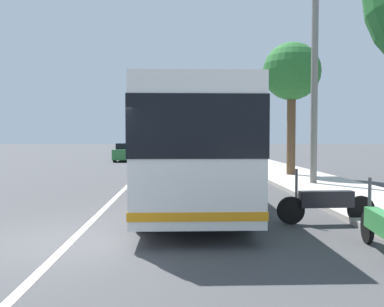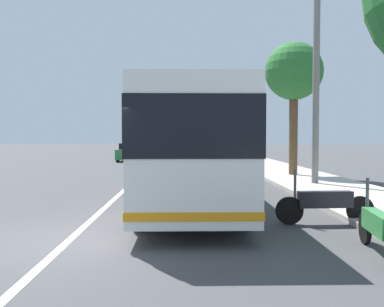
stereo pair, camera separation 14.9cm
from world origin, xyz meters
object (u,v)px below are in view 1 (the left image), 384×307
car_side_street (186,151)px  motorcycle_nearest_curb (381,227)px  car_oncoming (128,152)px  car_behind_bus (146,146)px  coach_bus (190,143)px  utility_pole (314,91)px  car_ahead_same_lane (178,147)px  motorcycle_mid_row (326,203)px  roadside_tree_mid_block (292,73)px

car_side_street → motorcycle_nearest_curb: bearing=-173.9°
car_oncoming → car_behind_bus: size_ratio=1.05×
coach_bus → utility_pole: (4.36, -5.12, 2.00)m
motorcycle_nearest_curb → car_oncoming: bearing=23.5°
car_behind_bus → utility_pole: (-43.28, -10.04, 3.13)m
car_ahead_same_lane → car_behind_bus: size_ratio=0.94×
car_oncoming → car_side_street: bearing=134.3°
motorcycle_nearest_curb → motorcycle_mid_row: size_ratio=0.93×
car_oncoming → utility_pole: bearing=30.2°
car_ahead_same_lane → roadside_tree_mid_block: bearing=-170.3°
car_behind_bus → motorcycle_nearest_curb: bearing=11.7°
coach_bus → roadside_tree_mid_block: roadside_tree_mid_block is taller
car_oncoming → car_side_street: 6.59m
motorcycle_mid_row → car_side_street: car_side_street is taller
motorcycle_mid_row → car_behind_bus: 51.09m
coach_bus → motorcycle_mid_row: size_ratio=4.40×
car_side_street → car_behind_bus: bearing=15.8°
car_ahead_same_lane → car_side_street: size_ratio=0.90×
car_oncoming → motorcycle_nearest_curb: bearing=17.5°
motorcycle_nearest_curb → car_behind_bus: (52.98, 8.01, 0.22)m
car_oncoming → car_ahead_same_lane: (17.82, -4.18, 0.00)m
motorcycle_nearest_curb → car_behind_bus: car_behind_bus is taller
coach_bus → car_side_street: (26.91, -0.43, -1.12)m
coach_bus → car_side_street: size_ratio=2.20×
coach_bus → car_oncoming: size_ratio=2.20×
roadside_tree_mid_block → utility_pole: size_ratio=0.87×
car_side_street → utility_pole: 23.24m
motorcycle_mid_row → motorcycle_nearest_curb: bearing=88.4°
motorcycle_nearest_curb → roadside_tree_mid_block: bearing=-0.8°
car_ahead_same_lane → car_behind_bus: car_ahead_same_lane is taller
utility_pole → roadside_tree_mid_block: bearing=-2.0°
motorcycle_mid_row → roadside_tree_mid_block: 12.17m
motorcycle_nearest_curb → car_behind_bus: 53.59m
coach_bus → car_ahead_same_lane: size_ratio=2.46×
coach_bus → car_oncoming: (22.49, 4.47, -1.11)m
motorcycle_mid_row → car_oncoming: size_ratio=0.50×
car_behind_bus → roadside_tree_mid_block: roadside_tree_mid_block is taller
roadside_tree_mid_block → utility_pole: 4.06m
car_side_street → roadside_tree_mid_block: roadside_tree_mid_block is taller
car_ahead_same_lane → utility_pole: bearing=-171.6°
motorcycle_mid_row → utility_pole: size_ratio=0.30×
car_ahead_same_lane → car_behind_bus: 8.67m
motorcycle_nearest_curb → car_behind_bus: size_ratio=0.49×
motorcycle_nearest_curb → car_oncoming: car_oncoming is taller
motorcycle_mid_row → roadside_tree_mid_block: roadside_tree_mid_block is taller
car_behind_bus → motorcycle_mid_row: bearing=12.0°
coach_bus → car_ahead_same_lane: bearing=0.2°
roadside_tree_mid_block → car_ahead_same_lane: bearing=9.8°
car_oncoming → car_ahead_same_lane: size_ratio=1.12×
coach_bus → motorcycle_nearest_curb: (-5.34, -3.08, -1.35)m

